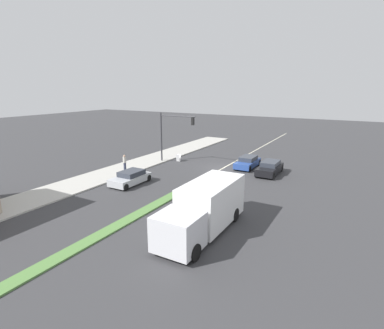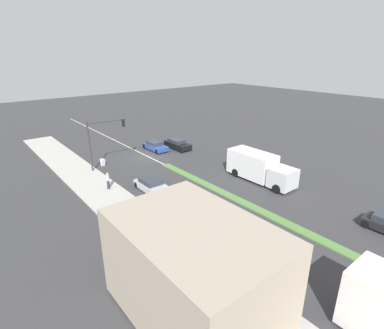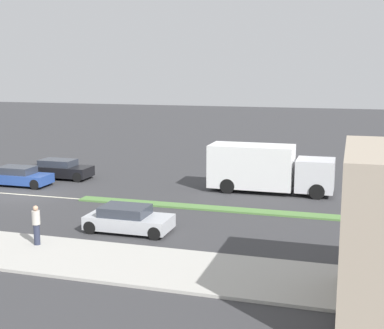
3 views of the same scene
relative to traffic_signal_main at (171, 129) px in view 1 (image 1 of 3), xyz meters
name	(u,v)px [view 1 (image 1 of 3)]	position (x,y,z in m)	size (l,w,h in m)	color
ground_plane	(94,239)	(-6.12, 17.39, -3.90)	(160.00, 160.00, 0.00)	#38383A
lane_marking_center	(223,168)	(-6.12, -0.61, -3.90)	(0.16, 60.00, 0.01)	beige
traffic_signal_main	(171,129)	(0.00, 0.00, 0.00)	(4.59, 0.34, 5.60)	#333338
pedestrian	(125,162)	(2.06, 5.66, -2.89)	(0.34, 0.34, 1.70)	#282D42
warning_aframe_sign	(178,158)	(-0.24, -1.01, -3.47)	(0.45, 0.53, 0.84)	silver
delivery_truck	(205,208)	(-11.12, 13.26, -2.43)	(2.44, 7.50, 2.87)	silver
coupe_blue	(248,162)	(-8.32, -2.32, -3.30)	(1.75, 4.07, 1.24)	#284793
suv_black	(270,168)	(-11.12, -0.95, -3.26)	(1.79, 4.27, 1.31)	black
sedan_silver	(131,178)	(-1.12, 8.45, -3.32)	(1.87, 3.93, 1.21)	#B7BABF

